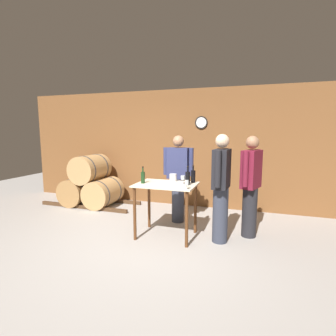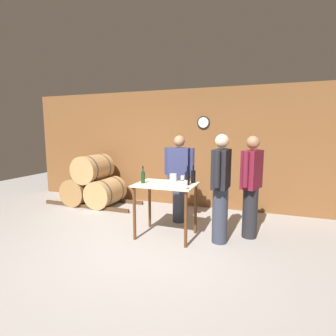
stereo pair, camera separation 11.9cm
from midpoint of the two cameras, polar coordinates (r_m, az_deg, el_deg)
name	(u,v)px [view 1 (the left image)]	position (r m, az deg, el deg)	size (l,w,h in m)	color
ground_plane	(141,249)	(4.14, -6.82, -17.12)	(14.00, 14.00, 0.00)	#9E9993
back_wall	(185,148)	(6.13, 3.09, 4.26)	(8.40, 0.08, 2.70)	brown
barrel_rack	(91,184)	(6.52, -16.95, -3.43)	(2.25, 0.87, 1.21)	#4C331E
tasting_table	(166,195)	(4.34, -1.21, -5.83)	(0.98, 0.72, 0.90)	beige
wine_bottle_far_left	(143,177)	(4.36, -6.27, -1.95)	(0.07, 0.07, 0.28)	#193819
wine_bottle_left	(188,178)	(4.21, 3.49, -2.16)	(0.08, 0.08, 0.31)	black
wine_bottle_center	(193,176)	(4.40, 4.71, -1.76)	(0.08, 0.08, 0.29)	black
wine_glass_near_left	(183,178)	(4.27, 2.46, -2.16)	(0.07, 0.07, 0.14)	silver
wine_glass_near_center	(187,183)	(3.89, 3.24, -3.28)	(0.06, 0.06, 0.14)	silver
ice_bucket	(173,178)	(4.51, 0.36, -2.10)	(0.12, 0.12, 0.13)	silver
person_host	(178,177)	(5.02, 1.54, -1.94)	(0.59, 0.24, 1.67)	#333847
person_visitor_with_scarf	(251,184)	(4.49, 16.82, -3.43)	(0.34, 0.56, 1.68)	#232328
person_visitor_bearded	(221,186)	(4.15, 10.66, -3.90)	(0.25, 0.59, 1.71)	#333847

